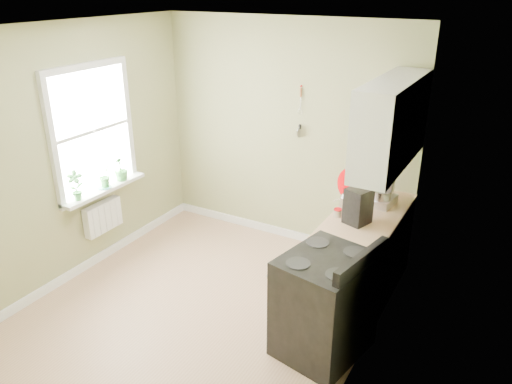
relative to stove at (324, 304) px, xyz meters
The scene contains 21 objects.
floor 1.37m from the stove, behind, with size 3.20×3.60×0.02m, color tan.
ceiling 2.57m from the stove, behind, with size 3.20×3.60×0.02m, color white.
wall_back 2.36m from the stove, 125.75° to the left, with size 3.20×0.02×2.70m, color tan.
wall_left 3.02m from the stove, behind, with size 0.02×3.60×2.70m, color tan.
wall_right 0.94m from the stove, ahead, with size 0.02×3.60×2.70m, color tan.
base_cabinets 0.97m from the stove, 88.66° to the left, with size 0.60×1.60×0.87m, color silver.
countertop 1.05m from the stove, 89.26° to the left, with size 0.64×1.60×0.04m, color tan.
upper_cabinets 1.75m from the stove, 82.11° to the left, with size 0.35×1.40×0.80m, color silver.
window 3.07m from the stove, behind, with size 0.06×1.14×1.44m.
window_sill 2.83m from the stove, behind, with size 0.18×1.14×0.04m, color white.
radiator 2.83m from the stove, behind, with size 0.12×0.50×0.35m, color white.
wall_utensils 2.32m from the stove, 121.70° to the left, with size 0.02×0.14×0.58m.
stove is the anchor object (origin of this frame).
stand_mixer 1.49m from the stove, 86.81° to the left, with size 0.25×0.37×0.42m.
kettle 1.16m from the stove, 102.69° to the left, with size 0.18×0.10×0.18m.
coffee_maker 1.00m from the stove, 91.65° to the left, with size 0.26×0.27×0.35m.
red_tray 1.42m from the stove, 100.30° to the left, with size 0.37×0.37×0.02m, color red.
jar 0.98m from the stove, 105.35° to the left, with size 0.08×0.08×0.08m.
plant_a 2.84m from the stove, behind, with size 0.18×0.12×0.33m, color #39833A.
plant_b 2.85m from the stove, behind, with size 0.15×0.12×0.28m, color #39833A.
plant_c 2.89m from the stove, 169.02° to the left, with size 0.16×0.16×0.29m, color #39833A.
Camera 1 is at (2.51, -3.37, 3.05)m, focal length 35.00 mm.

